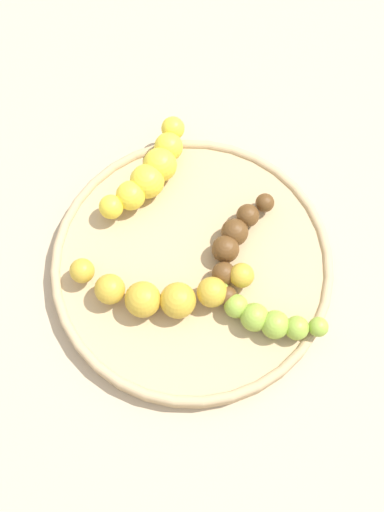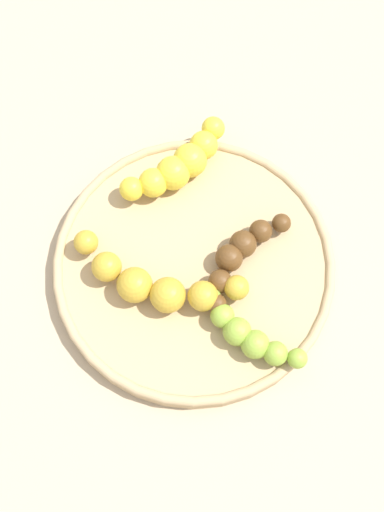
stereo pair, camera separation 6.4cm
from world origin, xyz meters
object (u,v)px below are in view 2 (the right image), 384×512
(banana_yellow, at_px, (177,164))
(banana_spotted, at_px, (152,283))
(banana_overripe, at_px, (238,255))
(banana_green, at_px, (246,335))
(fruit_bowl, at_px, (192,265))

(banana_yellow, bearing_deg, banana_spotted, -50.70)
(banana_overripe, xyz_separation_m, banana_green, (0.01, -0.08, -0.00))
(fruit_bowl, xyz_separation_m, banana_overripe, (0.05, 0.00, 0.02))
(banana_yellow, xyz_separation_m, banana_spotted, (-0.02, -0.13, -0.00))
(fruit_bowl, relative_size, banana_spotted, 1.65)
(banana_overripe, relative_size, banana_green, 1.06)
(banana_spotted, bearing_deg, fruit_bowl, 142.80)
(banana_spotted, relative_size, banana_green, 1.75)
(banana_yellow, bearing_deg, banana_overripe, -9.08)
(fruit_bowl, height_order, banana_green, banana_green)
(banana_overripe, relative_size, banana_spotted, 0.60)
(banana_yellow, height_order, banana_green, banana_yellow)
(banana_green, bearing_deg, banana_yellow, -123.13)
(banana_overripe, distance_m, banana_spotted, 0.09)
(fruit_bowl, distance_m, banana_overripe, 0.05)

